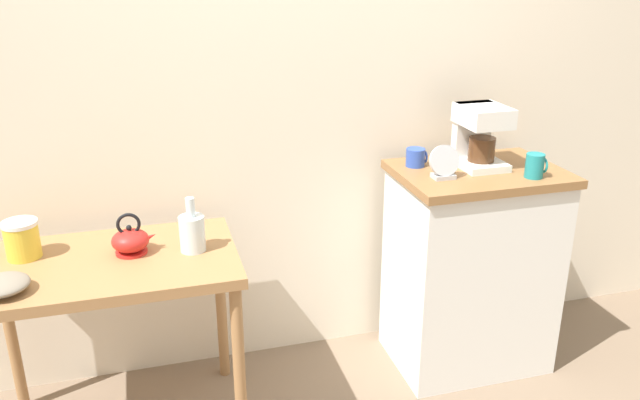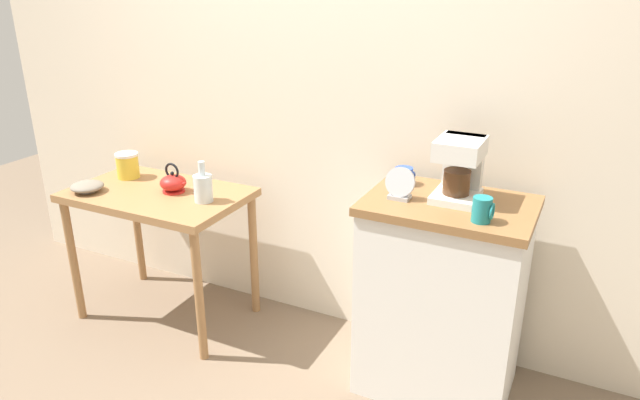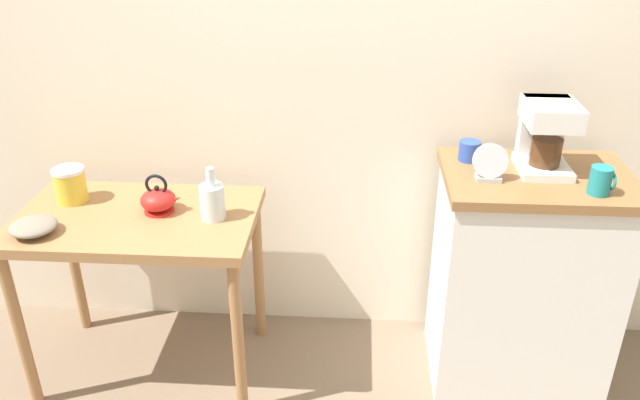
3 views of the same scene
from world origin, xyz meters
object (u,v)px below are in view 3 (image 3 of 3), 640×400
teakettle (159,199)px  mug_blue (470,151)px  glass_carafe_vase (212,201)px  canister_enamel (70,185)px  coffee_maker (546,132)px  mug_dark_teal (601,181)px  table_clock (490,165)px  bowl_stoneware (33,226)px

teakettle → mug_blue: mug_blue is taller
glass_carafe_vase → canister_enamel: 0.60m
coffee_maker → mug_dark_teal: size_ratio=2.66×
canister_enamel → glass_carafe_vase: bearing=-10.3°
canister_enamel → table_clock: table_clock is taller
teakettle → table_clock: bearing=-1.3°
bowl_stoneware → mug_dark_teal: 1.99m
glass_carafe_vase → table_clock: bearing=0.9°
canister_enamel → mug_blue: size_ratio=1.60×
glass_carafe_vase → mug_dark_teal: (1.36, -0.07, 0.16)m
canister_enamel → coffee_maker: bearing=0.8°
glass_carafe_vase → table_clock: size_ratio=1.51×
glass_carafe_vase → canister_enamel: glass_carafe_vase is taller
bowl_stoneware → table_clock: 1.64m
glass_carafe_vase → mug_blue: size_ratio=2.37×
glass_carafe_vase → table_clock: table_clock is taller
glass_carafe_vase → canister_enamel: bearing=169.7°
teakettle → mug_blue: (1.18, 0.15, 0.17)m
glass_carafe_vase → teakettle: bearing=169.2°
mug_blue → glass_carafe_vase: bearing=-168.6°
teakettle → table_clock: 1.23m
table_clock → canister_enamel: bearing=176.7°
bowl_stoneware → mug_dark_teal: bearing=2.5°
bowl_stoneware → table_clock: table_clock is taller
bowl_stoneware → table_clock: size_ratio=1.23×
bowl_stoneware → mug_dark_teal: size_ratio=1.71×
coffee_maker → glass_carafe_vase: bearing=-173.7°
glass_carafe_vase → table_clock: (1.00, 0.01, 0.17)m
coffee_maker → mug_dark_teal: coffee_maker is taller
teakettle → bowl_stoneware: bearing=-153.2°
mug_blue → table_clock: 0.19m
canister_enamel → teakettle: bearing=-10.0°
canister_enamel → mug_dark_teal: mug_dark_teal is taller
canister_enamel → coffee_maker: size_ratio=0.53×
mug_dark_teal → table_clock: bearing=166.1°
teakettle → coffee_maker: coffee_maker is taller
table_clock → teakettle: bearing=178.7°
glass_carafe_vase → table_clock: 1.02m
teakettle → canister_enamel: 0.38m
glass_carafe_vase → canister_enamel: size_ratio=1.48×
table_clock → mug_blue: bearing=102.8°
coffee_maker → teakettle: bearing=-176.3°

